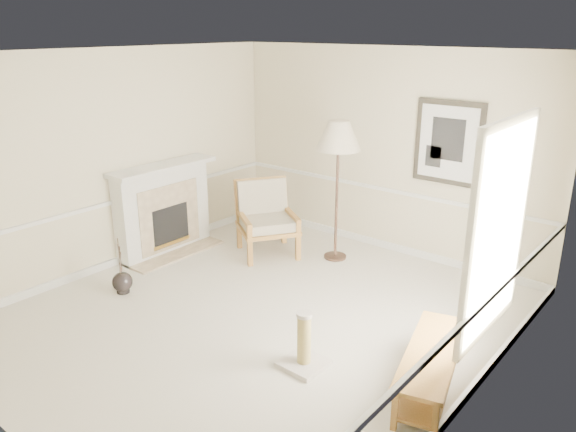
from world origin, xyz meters
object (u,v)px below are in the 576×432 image
object	(u,v)px
floor_vase	(122,282)
bench	(431,364)
floor_lamp	(338,140)
armchair	(265,214)
scratching_post	(304,349)

from	to	relation	value
floor_vase	bench	world-z (taller)	floor_vase
floor_lamp	bench	distance (m)	3.44
armchair	floor_vase	bearing A→B (deg)	-158.67
floor_vase	scratching_post	bearing A→B (deg)	3.36
armchair	bench	distance (m)	3.71
bench	scratching_post	distance (m)	1.20
armchair	floor_lamp	world-z (taller)	floor_lamp
floor_lamp	bench	bearing A→B (deg)	-39.56
bench	scratching_post	world-z (taller)	scratching_post
floor_lamp	bench	world-z (taller)	floor_lamp
floor_vase	armchair	bearing A→B (deg)	77.38
armchair	floor_lamp	size ratio (longest dim) A/B	0.58
armchair	scratching_post	size ratio (longest dim) A/B	1.94
floor_vase	armchair	xyz separation A→B (m)	(0.48, 2.15, 0.43)
floor_vase	bench	bearing A→B (deg)	8.67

